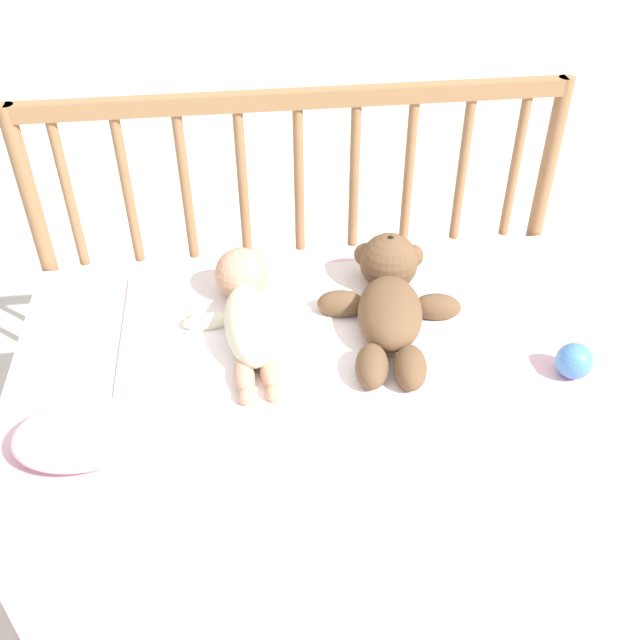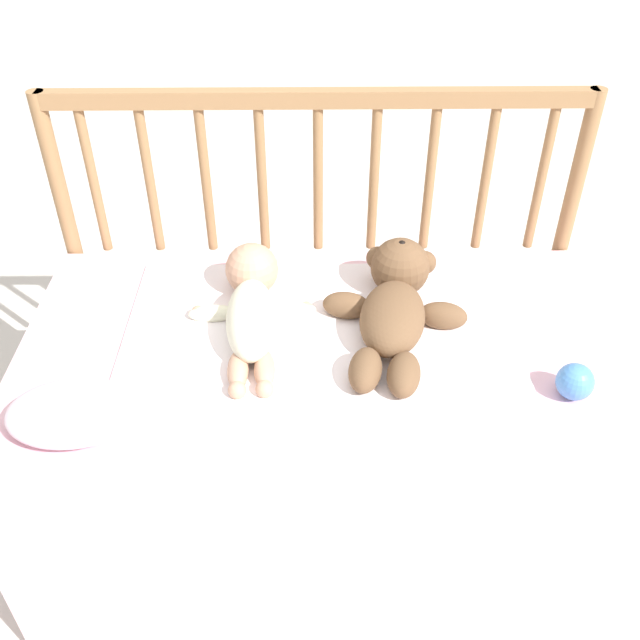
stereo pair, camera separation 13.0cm
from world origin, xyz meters
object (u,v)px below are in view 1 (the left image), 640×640
at_px(baby, 247,311).
at_px(toy_ball, 574,361).
at_px(small_pillow, 82,434).
at_px(teddy_bear, 390,298).

relative_size(baby, toy_ball, 5.90).
bearing_deg(small_pillow, teddy_bear, 25.65).
height_order(baby, toy_ball, baby).
bearing_deg(teddy_bear, toy_ball, -35.40).
bearing_deg(small_pillow, baby, 43.91).
relative_size(toy_ball, small_pillow, 0.30).
relative_size(teddy_bear, small_pillow, 1.84).
distance_m(toy_ball, small_pillow, 0.89).
distance_m(baby, small_pillow, 0.41).
relative_size(teddy_bear, toy_ball, 6.20).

